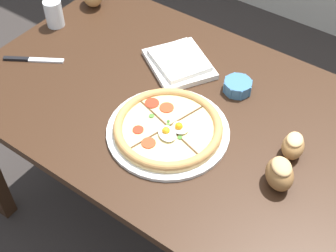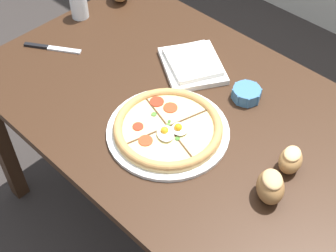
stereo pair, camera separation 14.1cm
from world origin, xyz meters
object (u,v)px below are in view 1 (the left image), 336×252
bread_piece_near (280,173)px  water_glass (54,15)px  napkin_folded (179,63)px  bread_piece_mid (293,145)px  dining_table (192,130)px  pizza (168,128)px  ramekin_bowl (238,86)px  knife_main (33,60)px

bread_piece_near → water_glass: 1.06m
napkin_folded → bread_piece_mid: bearing=-15.7°
dining_table → bread_piece_mid: bread_piece_mid is taller
dining_table → bread_piece_mid: size_ratio=15.22×
napkin_folded → bread_piece_near: bearing=-26.8°
bread_piece_near → pizza: bearing=-176.4°
ramekin_bowl → bread_piece_mid: (0.27, -0.15, 0.02)m
knife_main → dining_table: bearing=-20.7°
knife_main → bread_piece_near: bearing=-30.7°
pizza → napkin_folded: pizza is taller
knife_main → water_glass: bearing=81.2°
bread_piece_mid → dining_table: bearing=-176.9°
napkin_folded → water_glass: 0.54m
knife_main → water_glass: water_glass is taller
pizza → ramekin_bowl: pizza is taller
bread_piece_near → knife_main: bearing=-178.7°
ramekin_bowl → knife_main: 0.73m
pizza → dining_table: bearing=84.2°
napkin_folded → water_glass: bearing=-172.1°
pizza → napkin_folded: 0.32m
pizza → water_glass: bearing=163.2°
ramekin_bowl → water_glass: water_glass is taller
bread_piece_mid → knife_main: bearing=-171.5°
knife_main → bread_piece_mid: bearing=-23.6°
ramekin_bowl → bread_piece_mid: bread_piece_mid is taller
dining_table → napkin_folded: size_ratio=5.06×
napkin_folded → dining_table: bearing=-43.7°
knife_main → ramekin_bowl: bearing=-8.9°
dining_table → knife_main: size_ratio=7.81×
dining_table → pizza: 0.16m
pizza → ramekin_bowl: (0.08, 0.29, 0.00)m
dining_table → ramekin_bowl: bearing=68.5°
dining_table → pizza: bearing=-95.8°
bread_piece_near → bread_piece_mid: (-0.01, 0.12, -0.01)m
pizza → water_glass: (-0.68, 0.21, 0.03)m
pizza → knife_main: pizza is taller
ramekin_bowl → knife_main: (-0.67, -0.29, -0.02)m
napkin_folded → knife_main: napkin_folded is taller
dining_table → water_glass: water_glass is taller
bread_piece_mid → knife_main: size_ratio=0.51×
ramekin_bowl → napkin_folded: size_ratio=0.33×
napkin_folded → bread_piece_near: 0.57m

